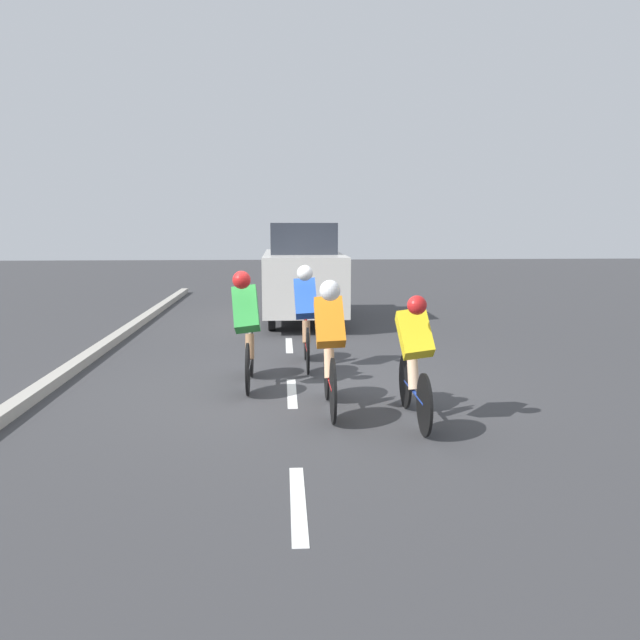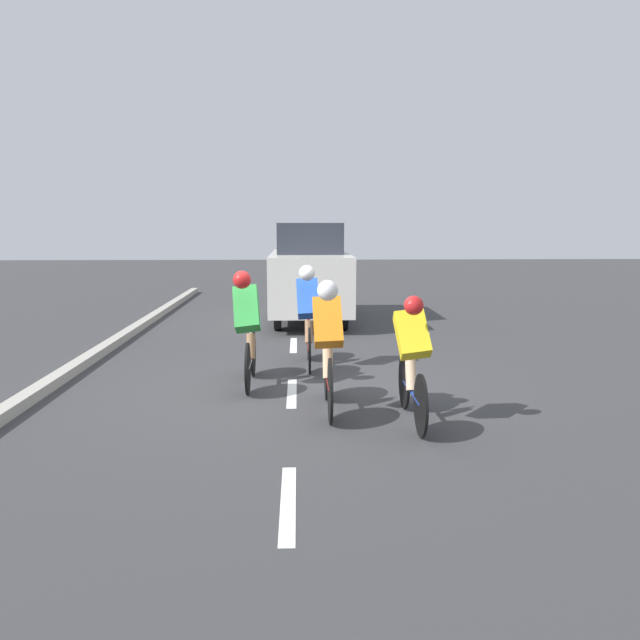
{
  "view_description": "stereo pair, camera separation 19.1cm",
  "coord_description": "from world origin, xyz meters",
  "views": [
    {
      "loc": [
        0.1,
        8.08,
        2.16
      ],
      "look_at": [
        -0.36,
        0.29,
        0.95
      ],
      "focal_mm": 35.0,
      "sensor_mm": 36.0,
      "label": 1
    },
    {
      "loc": [
        -0.09,
        8.09,
        2.16
      ],
      "look_at": [
        -0.36,
        0.29,
        0.95
      ],
      "focal_mm": 35.0,
      "sensor_mm": 36.0,
      "label": 2
    }
  ],
  "objects": [
    {
      "name": "lane_stripe_far",
      "position": [
        0.0,
        -2.91,
        0.0
      ],
      "size": [
        0.12,
        1.4,
        0.01
      ],
      "primitive_type": "cube",
      "color": "white",
      "rests_on": "ground"
    },
    {
      "name": "support_car",
      "position": [
        -0.35,
        -5.81,
        1.09
      ],
      "size": [
        1.7,
        4.04,
        2.18
      ],
      "color": "black",
      "rests_on": "ground"
    },
    {
      "name": "curb",
      "position": [
        3.2,
        0.29,
        0.07
      ],
      "size": [
        0.2,
        24.12,
        0.14
      ],
      "primitive_type": "cube",
      "color": "#A8A399",
      "rests_on": "ground"
    },
    {
      "name": "ground_plane",
      "position": [
        0.0,
        0.0,
        0.0
      ],
      "size": [
        60.0,
        60.0,
        0.0
      ],
      "primitive_type": "plane",
      "color": "#38383A"
    },
    {
      "name": "cyclist_yellow",
      "position": [
        -1.31,
        1.56,
        0.74
      ],
      "size": [
        0.38,
        1.65,
        1.43
      ],
      "color": "black",
      "rests_on": "ground"
    },
    {
      "name": "cyclist_orange",
      "position": [
        -0.42,
        1.13,
        0.81
      ],
      "size": [
        0.34,
        1.67,
        1.56
      ],
      "color": "black",
      "rests_on": "ground"
    },
    {
      "name": "lane_stripe_near",
      "position": [
        0.0,
        3.49,
        0.0
      ],
      "size": [
        0.12,
        1.4,
        0.01
      ],
      "primitive_type": "cube",
      "color": "white",
      "rests_on": "ground"
    },
    {
      "name": "cyclist_green",
      "position": [
        0.58,
        -0.07,
        0.83
      ],
      "size": [
        0.39,
        1.66,
        1.57
      ],
      "color": "black",
      "rests_on": "ground"
    },
    {
      "name": "cyclist_blue",
      "position": [
        -0.24,
        -1.16,
        0.83
      ],
      "size": [
        0.35,
        1.66,
        1.57
      ],
      "color": "black",
      "rests_on": "ground"
    },
    {
      "name": "lane_stripe_mid",
      "position": [
        0.0,
        0.29,
        0.0
      ],
      "size": [
        0.12,
        1.4,
        0.01
      ],
      "primitive_type": "cube",
      "color": "white",
      "rests_on": "ground"
    }
  ]
}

